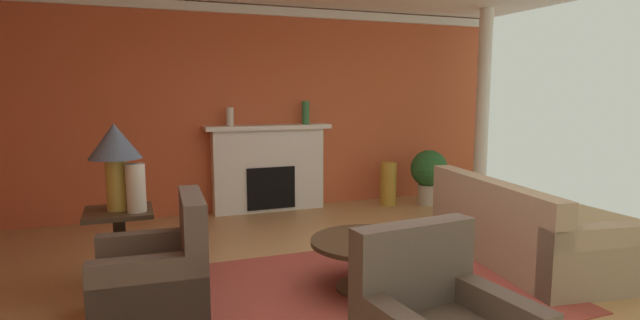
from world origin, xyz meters
name	(u,v)px	position (x,y,z in m)	size (l,w,h in m)	color
ground_plane	(369,292)	(0.00, 0.00, 0.00)	(9.12, 9.12, 0.00)	tan
wall_fireplace	(265,109)	(0.00, 3.42, 1.46)	(7.62, 0.12, 2.92)	#C65633
crown_moulding	(265,11)	(0.00, 3.34, 2.84)	(7.62, 0.08, 0.12)	white
area_rug	(368,289)	(0.02, 0.06, 0.01)	(3.12, 2.26, 0.01)	#993D33
fireplace	(269,170)	(-0.01, 3.21, 0.59)	(1.80, 0.35, 1.24)	white
sofa	(516,233)	(1.75, 0.18, 0.30)	(1.16, 2.20, 0.85)	tan
armchair_near_window	(157,281)	(-1.72, 0.11, 0.31)	(0.84, 0.84, 0.95)	brown
coffee_table	(368,252)	(0.02, 0.06, 0.34)	(1.00, 1.00, 0.45)	#3D2D1E
side_table	(120,244)	(-1.98, 0.88, 0.40)	(0.56, 0.56, 0.70)	#3D2D1E
table_lamp	(115,150)	(-1.98, 0.88, 1.22)	(0.44, 0.44, 0.75)	#B28E38
vase_on_side_table	(136,188)	(-1.83, 0.76, 0.91)	(0.16, 0.16, 0.41)	beige
vase_mantel_left	(230,117)	(-0.56, 3.16, 1.37)	(0.10, 0.10, 0.26)	beige
vase_tall_corner	(388,184)	(1.78, 2.91, 0.33)	(0.25, 0.25, 0.65)	#B7892D
vase_mantel_right	(306,113)	(0.54, 3.16, 1.41)	(0.11, 0.11, 0.34)	#33703D
book_red_cover	(373,243)	(-0.01, -0.09, 0.47)	(0.20, 0.20, 0.04)	tan
potted_plant	(429,172)	(2.38, 2.74, 0.49)	(0.56, 0.56, 0.83)	#BCB29E
column_white	(482,109)	(3.11, 2.46, 1.46)	(0.20, 0.20, 2.92)	white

